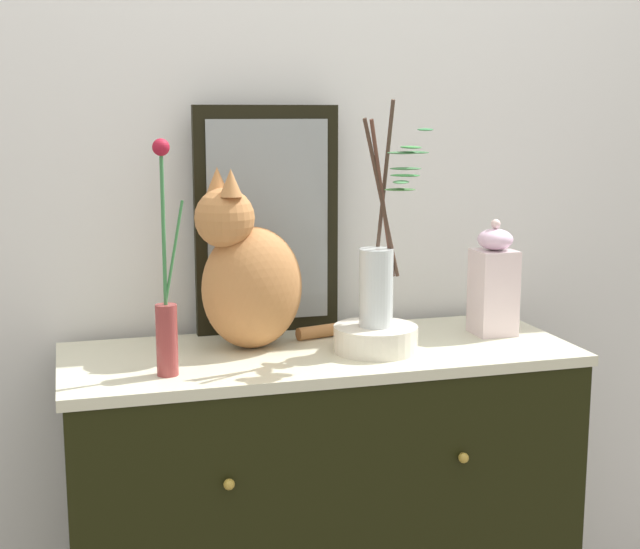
{
  "coord_description": "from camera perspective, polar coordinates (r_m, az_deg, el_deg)",
  "views": [
    {
      "loc": [
        -0.57,
        -1.99,
        1.5
      ],
      "look_at": [
        0.0,
        0.0,
        1.13
      ],
      "focal_mm": 50.73,
      "sensor_mm": 36.0,
      "label": 1
    }
  ],
  "objects": [
    {
      "name": "jar_lidded_porcelain",
      "position": [
        2.31,
        10.9,
        -0.53
      ],
      "size": [
        0.1,
        0.1,
        0.29
      ],
      "color": "silver",
      "rests_on": "sideboard"
    },
    {
      "name": "wall_back",
      "position": [
        2.38,
        -2.05,
        5.31
      ],
      "size": [
        4.4,
        0.08,
        2.6
      ],
      "primitive_type": "cube",
      "color": "silver",
      "rests_on": "ground_plane"
    },
    {
      "name": "bowl_porcelain",
      "position": [
        2.13,
        3.52,
        -4.05
      ],
      "size": [
        0.2,
        0.2,
        0.06
      ],
      "primitive_type": "cylinder",
      "color": "silver",
      "rests_on": "sideboard"
    },
    {
      "name": "vase_slim_green",
      "position": [
        1.93,
        -9.68,
        -2.32
      ],
      "size": [
        0.07,
        0.05,
        0.5
      ],
      "color": "brown",
      "rests_on": "sideboard"
    },
    {
      "name": "vase_glass_clear",
      "position": [
        2.09,
        3.76,
        0.23
      ],
      "size": [
        0.18,
        0.18,
        0.52
      ],
      "color": "silver",
      "rests_on": "bowl_porcelain"
    },
    {
      "name": "cat_sitting",
      "position": [
        2.13,
        -4.56,
        -0.04
      ],
      "size": [
        0.42,
        0.24,
        0.43
      ],
      "color": "#B77844",
      "rests_on": "sideboard"
    },
    {
      "name": "sideboard",
      "position": [
        2.32,
        0.0,
        -16.15
      ],
      "size": [
        1.2,
        0.49,
        0.95
      ],
      "color": "black",
      "rests_on": "ground_plane"
    },
    {
      "name": "mirror_leaning",
      "position": [
        2.28,
        -3.35,
        3.43
      ],
      "size": [
        0.37,
        0.03,
        0.57
      ],
      "color": "black",
      "rests_on": "sideboard"
    }
  ]
}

